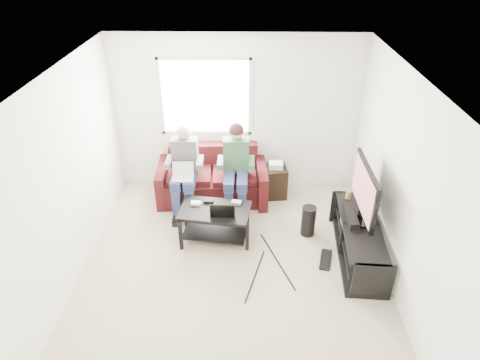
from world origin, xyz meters
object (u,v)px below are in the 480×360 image
object	(u,v)px
subwoofer	(308,221)
end_table	(275,181)
tv	(364,191)
sofa	(213,180)
coffee_table	(215,217)
tv_stand	(358,242)

from	to	relation	value
subwoofer	end_table	world-z (taller)	end_table
subwoofer	end_table	distance (m)	1.13
tv	sofa	bearing A→B (deg)	146.53
end_table	coffee_table	bearing A→B (deg)	-128.75
tv_stand	tv	world-z (taller)	tv
coffee_table	end_table	xyz separation A→B (m)	(0.92, 1.15, -0.08)
coffee_table	subwoofer	xyz separation A→B (m)	(1.36, 0.11, -0.13)
coffee_table	tv_stand	world-z (taller)	tv_stand
subwoofer	tv	bearing A→B (deg)	-31.85
coffee_table	sofa	bearing A→B (deg)	96.18
tv_stand	tv	bearing A→B (deg)	91.47
tv	end_table	world-z (taller)	tv
end_table	tv	bearing A→B (deg)	-53.67
subwoofer	coffee_table	bearing A→B (deg)	-175.47
coffee_table	tv_stand	xyz separation A→B (m)	(1.97, -0.37, -0.12)
coffee_table	tv	distance (m)	2.09
tv_stand	end_table	distance (m)	1.85
coffee_table	end_table	distance (m)	1.48
tv_stand	sofa	bearing A→B (deg)	144.70
coffee_table	tv	world-z (taller)	tv
sofa	end_table	bearing A→B (deg)	2.33
tv_stand	tv	distance (m)	0.77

